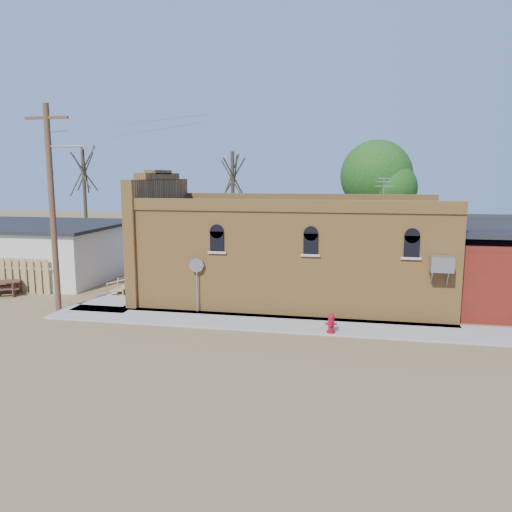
% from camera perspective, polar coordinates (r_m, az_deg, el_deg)
% --- Properties ---
extents(ground, '(120.00, 120.00, 0.00)m').
position_cam_1_polar(ground, '(19.94, -3.10, -8.27)').
color(ground, brown).
rests_on(ground, ground).
extents(sidewalk_south, '(19.00, 2.20, 0.08)m').
position_cam_1_polar(sidewalk_south, '(20.48, 1.64, -7.67)').
color(sidewalk_south, '#9E9991').
rests_on(sidewalk_south, ground).
extents(sidewalk_west, '(2.60, 10.00, 0.08)m').
position_cam_1_polar(sidewalk_west, '(27.45, -12.85, -3.54)').
color(sidewalk_west, '#9E9991').
rests_on(sidewalk_west, ground).
extents(brick_bar, '(16.40, 7.97, 6.30)m').
position_cam_1_polar(brick_bar, '(24.40, 3.77, 0.59)').
color(brick_bar, '#C1823B').
rests_on(brick_bar, ground).
extents(red_shed, '(5.40, 6.40, 4.30)m').
position_cam_1_polar(red_shed, '(25.16, 26.64, -0.28)').
color(red_shed, '#5C1C0F').
rests_on(red_shed, ground).
extents(wood_fence, '(5.20, 0.10, 1.80)m').
position_cam_1_polar(wood_fence, '(28.75, -26.66, -1.98)').
color(wood_fence, '#AC894D').
rests_on(wood_fence, ground).
extents(utility_pole, '(3.12, 0.26, 9.00)m').
position_cam_1_polar(utility_pole, '(23.50, -22.17, 5.57)').
color(utility_pole, '#4E2D1F').
rests_on(utility_pole, ground).
extents(tree_bare_near, '(2.80, 2.80, 7.65)m').
position_cam_1_polar(tree_bare_near, '(32.37, -2.70, 9.15)').
color(tree_bare_near, '#423826').
rests_on(tree_bare_near, ground).
extents(tree_bare_far, '(2.80, 2.80, 8.16)m').
position_cam_1_polar(tree_bare_far, '(37.45, -19.12, 9.27)').
color(tree_bare_far, '#423826').
rests_on(tree_bare_far, ground).
extents(tree_leafy, '(4.40, 4.40, 8.15)m').
position_cam_1_polar(tree_leafy, '(31.96, 13.59, 8.85)').
color(tree_leafy, '#423826').
rests_on(tree_leafy, ground).
extents(fire_hydrant, '(0.43, 0.42, 0.75)m').
position_cam_1_polar(fire_hydrant, '(19.26, 8.59, -7.60)').
color(fire_hydrant, '#9E091A').
rests_on(fire_hydrant, sidewalk_south).
extents(stop_sign, '(0.65, 0.21, 2.41)m').
position_cam_1_polar(stop_sign, '(21.66, -6.81, -1.65)').
color(stop_sign, gray).
rests_on(stop_sign, sidewalk_south).
extents(trash_barrel, '(0.67, 0.67, 0.82)m').
position_cam_1_polar(trash_barrel, '(26.46, -11.39, -2.97)').
color(trash_barrel, '#1B538A').
rests_on(trash_barrel, sidewalk_west).
extents(picnic_table, '(2.13, 1.92, 0.72)m').
position_cam_1_polar(picnic_table, '(28.24, -26.99, -3.07)').
color(picnic_table, '#4D2D1E').
rests_on(picnic_table, ground).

